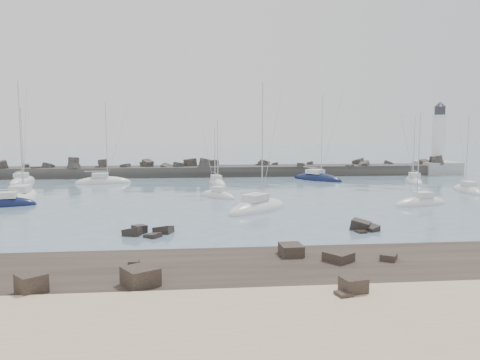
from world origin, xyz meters
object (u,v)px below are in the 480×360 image
sailboat_1 (23,182)px  sailboat_7 (258,209)px  sailboat_5 (218,196)px  sailboat_2 (5,205)px  sailboat_10 (467,191)px  sailboat_3 (22,199)px  lighthouse (438,158)px  sailboat_12 (414,182)px  sailboat_9 (421,204)px  sailboat_4 (103,183)px  sailboat_6 (217,184)px  sailboat_8 (317,179)px

sailboat_1 → sailboat_7: 45.20m
sailboat_5 → sailboat_7: 10.71m
sailboat_2 → sailboat_7: (28.56, -5.64, 0.00)m
sailboat_10 → sailboat_3: bearing=-178.5°
lighthouse → sailboat_3: (-68.75, -27.08, -2.94)m
lighthouse → sailboat_1: size_ratio=1.12×
lighthouse → sailboat_12: lighthouse is taller
sailboat_7 → sailboat_12: (28.61, 22.47, 0.00)m
sailboat_1 → sailboat_9: bearing=-26.7°
lighthouse → sailboat_5: lighthouse is taller
sailboat_4 → sailboat_6: size_ratio=1.27×
sailboat_4 → sailboat_10: sailboat_4 is taller
sailboat_8 → sailboat_3: bearing=-156.8°
sailboat_1 → sailboat_3: (6.50, -18.88, 0.01)m
sailboat_1 → sailboat_5: 36.21m
sailboat_4 → sailboat_5: (17.61, -16.72, -0.01)m
sailboat_6 → sailboat_2: bearing=-144.8°
sailboat_9 → sailboat_12: size_ratio=0.99×
sailboat_1 → sailboat_8: (48.87, -0.72, -0.00)m
sailboat_1 → sailboat_2: bearing=-75.2°
sailboat_8 → sailboat_10: 23.78m
sailboat_4 → sailboat_10: 54.75m
sailboat_8 → sailboat_12: sailboat_8 is taller
sailboat_2 → sailboat_8: 48.30m
sailboat_7 → sailboat_8: size_ratio=0.95×
sailboat_7 → sailboat_8: 31.55m
sailboat_2 → sailboat_10: sailboat_10 is taller
lighthouse → sailboat_12: 19.12m
sailboat_8 → sailboat_9: bearing=-78.8°
sailboat_5 → sailboat_4: bearing=136.5°
sailboat_1 → sailboat_12: (63.33, -6.46, 0.01)m
sailboat_9 → sailboat_10: (11.74, 9.86, 0.00)m
sailboat_1 → sailboat_4: (13.25, -2.23, -0.00)m
sailboat_1 → sailboat_2: (6.17, -23.29, 0.00)m
sailboat_5 → sailboat_12: (32.47, 12.48, 0.02)m
sailboat_4 → sailboat_8: 35.65m
sailboat_2 → sailboat_10: (59.70, 5.93, -0.01)m
sailboat_7 → sailboat_9: bearing=5.0°
sailboat_8 → sailboat_12: size_ratio=1.35×
sailboat_3 → sailboat_7: (28.23, -10.05, -0.00)m
sailboat_4 → sailboat_7: 34.27m
sailboat_9 → sailboat_12: sailboat_9 is taller
sailboat_2 → sailboat_9: 48.12m
sailboat_2 → sailboat_12: sailboat_12 is taller
sailboat_1 → sailboat_6: sailboat_1 is taller
sailboat_1 → sailboat_6: (31.40, -5.47, -0.01)m
sailboat_10 → sailboat_12: (-2.53, 10.90, 0.02)m
sailboat_1 → lighthouse: bearing=6.2°
sailboat_5 → sailboat_9: 24.70m
sailboat_1 → sailboat_4: 13.43m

